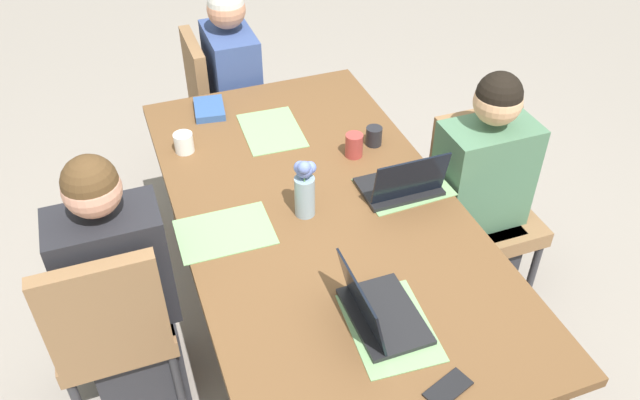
{
  "coord_description": "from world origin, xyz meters",
  "views": [
    {
      "loc": [
        -1.85,
        0.68,
        2.41
      ],
      "look_at": [
        0.0,
        0.0,
        0.8
      ],
      "focal_mm": 36.39,
      "sensor_mm": 36.0,
      "label": 1
    }
  ],
  "objects": [
    {
      "name": "dining_table",
      "position": [
        0.0,
        0.0,
        0.68
      ],
      "size": [
        2.1,
        1.09,
        0.75
      ],
      "color": "brown",
      "rests_on": "ground_plane"
    },
    {
      "name": "person_far_left_mid",
      "position": [
        0.01,
        0.81,
        0.53
      ],
      "size": [
        0.36,
        0.4,
        1.19
      ],
      "color": "#2D2D33",
      "rests_on": "ground_plane"
    },
    {
      "name": "coffee_mug_centre_left",
      "position": [
        0.3,
        -0.27,
        0.8
      ],
      "size": [
        0.08,
        0.08,
        0.11
      ],
      "primitive_type": "cylinder",
      "color": "#AD3D38",
      "rests_on": "dining_table"
    },
    {
      "name": "chair_near_right_near",
      "position": [
        0.11,
        -0.84,
        0.5
      ],
      "size": [
        0.44,
        0.44,
        0.9
      ],
      "color": "olive",
      "rests_on": "ground_plane"
    },
    {
      "name": "placemat_near_right_near",
      "position": [
        0.01,
        -0.38,
        0.75
      ],
      "size": [
        0.27,
        0.37,
        0.0
      ],
      "primitive_type": "cube",
      "rotation": [
        0.0,
        0.0,
        1.61
      ],
      "color": "#7FAD70",
      "rests_on": "dining_table"
    },
    {
      "name": "laptop_head_left_left_far",
      "position": [
        -0.6,
        0.02,
        0.8
      ],
      "size": [
        0.32,
        0.22,
        0.21
      ],
      "color": "black",
      "rests_on": "dining_table"
    },
    {
      "name": "placemat_far_left_mid",
      "position": [
        0.0,
        0.39,
        0.75
      ],
      "size": [
        0.27,
        0.36,
        0.0
      ],
      "primitive_type": "cube",
      "rotation": [
        0.0,
        0.0,
        -1.59
      ],
      "color": "#7FAD70",
      "rests_on": "dining_table"
    },
    {
      "name": "ground_plane",
      "position": [
        0.0,
        0.0,
        0.0
      ],
      "size": [
        10.0,
        10.0,
        0.0
      ],
      "primitive_type": "plane",
      "color": "gray"
    },
    {
      "name": "phone_black",
      "position": [
        -0.91,
        -0.07,
        0.76
      ],
      "size": [
        0.12,
        0.17,
        0.01
      ],
      "primitive_type": "cube",
      "rotation": [
        0.0,
        0.0,
        1.9
      ],
      "color": "black",
      "rests_on": "dining_table"
    },
    {
      "name": "person_head_right_left_near",
      "position": [
        1.3,
        0.03,
        0.53
      ],
      "size": [
        0.4,
        0.36,
        1.19
      ],
      "color": "#2D2D33",
      "rests_on": "ground_plane"
    },
    {
      "name": "person_near_right_near",
      "position": [
        0.03,
        -0.78,
        0.53
      ],
      "size": [
        0.36,
        0.4,
        1.19
      ],
      "color": "#2D2D33",
      "rests_on": "ground_plane"
    },
    {
      "name": "book_red_cover",
      "position": [
        0.88,
        0.25,
        0.77
      ],
      "size": [
        0.22,
        0.17,
        0.03
      ],
      "primitive_type": "cube",
      "rotation": [
        0.0,
        0.0,
        -0.14
      ],
      "color": "#335693",
      "rests_on": "dining_table"
    },
    {
      "name": "placemat_head_left_left_far",
      "position": [
        -0.64,
        -0.01,
        0.75
      ],
      "size": [
        0.38,
        0.28,
        0.0
      ],
      "primitive_type": "cube",
      "rotation": [
        0.0,
        0.0,
        -0.07
      ],
      "color": "#7FAD70",
      "rests_on": "dining_table"
    },
    {
      "name": "laptop_near_right_near",
      "position": [
        -0.01,
        -0.35,
        0.8
      ],
      "size": [
        0.22,
        0.32,
        0.21
      ],
      "color": "black",
      "rests_on": "dining_table"
    },
    {
      "name": "chair_far_left_mid",
      "position": [
        -0.07,
        0.87,
        0.5
      ],
      "size": [
        0.44,
        0.44,
        0.9
      ],
      "color": "olive",
      "rests_on": "ground_plane"
    },
    {
      "name": "chair_head_right_left_near",
      "position": [
        1.36,
        0.1,
        0.5
      ],
      "size": [
        0.44,
        0.44,
        0.9
      ],
      "color": "olive",
      "rests_on": "ground_plane"
    },
    {
      "name": "coffee_mug_near_left",
      "position": [
        0.59,
        0.42,
        0.8
      ],
      "size": [
        0.09,
        0.09,
        0.09
      ],
      "primitive_type": "cylinder",
      "color": "white",
      "rests_on": "dining_table"
    },
    {
      "name": "placemat_head_right_left_near",
      "position": [
        0.61,
        0.01,
        0.75
      ],
      "size": [
        0.37,
        0.28,
        0.0
      ],
      "primitive_type": "cube",
      "rotation": [
        0.0,
        0.0,
        3.1
      ],
      "color": "#7FAD70",
      "rests_on": "dining_table"
    },
    {
      "name": "coffee_mug_near_right",
      "position": [
        0.35,
        -0.39,
        0.79
      ],
      "size": [
        0.07,
        0.07,
        0.09
      ],
      "primitive_type": "cylinder",
      "color": "#232328",
      "rests_on": "dining_table"
    },
    {
      "name": "flower_vase",
      "position": [
        0.0,
        0.06,
        0.89
      ],
      "size": [
        0.09,
        0.09,
        0.26
      ],
      "color": "#8EA8B7",
      "rests_on": "dining_table"
    }
  ]
}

